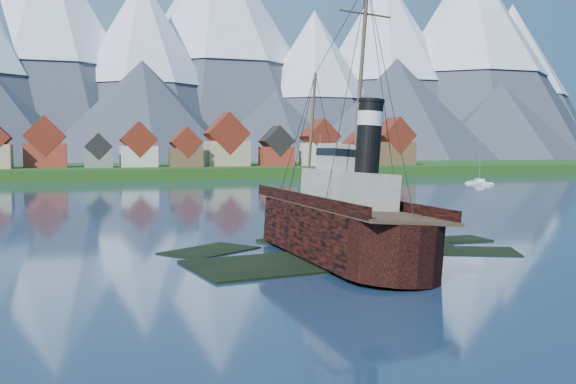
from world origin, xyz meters
name	(u,v)px	position (x,y,z in m)	size (l,w,h in m)	color
ground	(331,257)	(0.00, 0.00, 0.00)	(1400.00, 1400.00, 0.00)	#192E48
shoal	(341,255)	(1.78, 2.15, -0.35)	(31.71, 21.24, 1.14)	black
shore_bank	(141,174)	(0.00, 170.00, 0.00)	(600.00, 80.00, 3.20)	#184413
seawall	(153,180)	(0.00, 132.00, 0.00)	(600.00, 2.50, 2.00)	#3F3D38
town	(30,147)	(-33.12, 152.18, 8.99)	(250.96, 16.69, 17.30)	maroon
mountains	(101,45)	(-0.79, 481.26, 89.34)	(965.00, 340.00, 205.00)	#2D333D
tugboat_wreck	(329,221)	(0.10, 0.75, 2.88)	(6.70, 28.88, 22.89)	black
sailboat_d	(479,183)	(73.67, 85.66, 0.25)	(3.89, 8.30, 10.99)	white
sailboat_e	(320,181)	(40.08, 107.20, 0.28)	(5.06, 11.44, 12.88)	white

